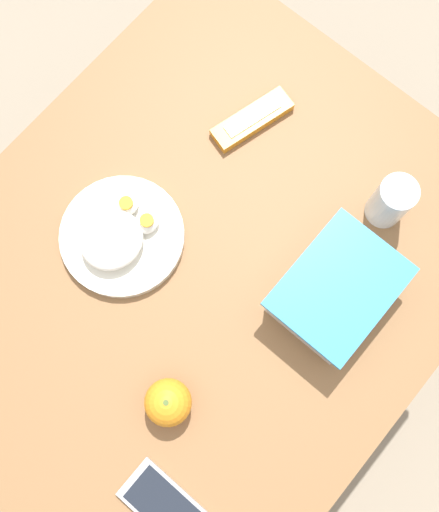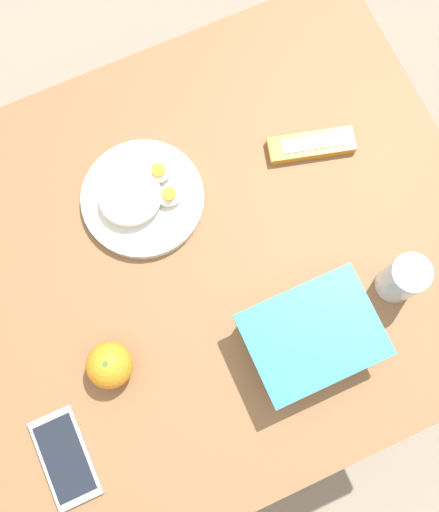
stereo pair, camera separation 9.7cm
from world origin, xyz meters
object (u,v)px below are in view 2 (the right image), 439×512
at_px(drinking_glass, 403,279).
at_px(orange_fruit, 110,365).
at_px(rice_plate, 140,198).
at_px(candy_bar, 311,145).
at_px(food_container, 310,338).
at_px(cell_phone, 65,458).

bearing_deg(drinking_glass, orange_fruit, -8.00).
distance_m(rice_plate, candy_bar, 0.31).
xyz_separation_m(food_container, candy_bar, (-0.15, -0.30, -0.03)).
bearing_deg(candy_bar, drinking_glass, 93.72).
relative_size(orange_fruit, candy_bar, 0.47).
bearing_deg(food_container, candy_bar, -117.33).
height_order(orange_fruit, drinking_glass, drinking_glass).
relative_size(food_container, rice_plate, 0.95).
distance_m(rice_plate, drinking_glass, 0.45).
height_order(food_container, orange_fruit, food_container).
xyz_separation_m(orange_fruit, cell_phone, (0.12, 0.10, -0.03)).
xyz_separation_m(rice_plate, drinking_glass, (-0.32, 0.30, 0.03)).
xyz_separation_m(orange_fruit, drinking_glass, (-0.47, 0.07, 0.01)).
relative_size(cell_phone, drinking_glass, 1.40).
relative_size(orange_fruit, drinking_glass, 0.72).
distance_m(rice_plate, cell_phone, 0.43).
height_order(candy_bar, drinking_glass, drinking_glass).
bearing_deg(candy_bar, food_container, 62.67).
height_order(food_container, rice_plate, food_container).
height_order(rice_plate, cell_phone, rice_plate).
height_order(food_container, cell_phone, food_container).
bearing_deg(rice_plate, candy_bar, 174.37).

